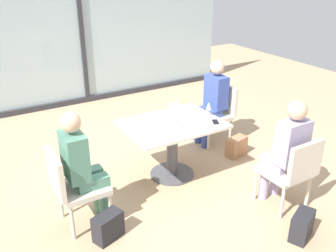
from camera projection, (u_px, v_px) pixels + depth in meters
The scene contains 18 objects.
ground_plane at pixel (172, 174), 4.75m from camera, with size 12.00×12.00×0.00m, color tan.
window_wall_backdrop at pixel (82, 39), 6.75m from camera, with size 5.99×0.10×2.70m.
dining_table_main at pixel (172, 137), 4.53m from camera, with size 1.18×0.88×0.73m.
chair_side_end at pixel (73, 184), 3.65m from camera, with size 0.50×0.46×0.87m.
chair_far_right at pixel (218, 110), 5.45m from camera, with size 0.50×0.46×0.87m.
chair_front_right at pixel (292, 169), 3.91m from camera, with size 0.46×0.50×0.87m.
person_side_end at pixel (82, 164), 3.62m from camera, with size 0.39×0.34×1.26m.
person_far_right at pixel (212, 99), 5.32m from camera, with size 0.39×0.34×1.26m.
person_front_right at pixel (287, 148), 3.91m from camera, with size 0.34×0.39×1.26m.
wine_glass_0 at pixel (209, 106), 4.60m from camera, with size 0.07×0.07×0.18m.
wine_glass_1 at pixel (177, 104), 4.68m from camera, with size 0.07×0.07×0.18m.
wine_glass_2 at pixel (181, 109), 4.53m from camera, with size 0.07×0.07×0.18m.
wine_glass_3 at pixel (172, 112), 4.41m from camera, with size 0.07×0.07×0.18m.
coffee_cup at pixel (173, 107), 4.83m from camera, with size 0.08×0.08×0.09m, color white.
cell_phone_on_table at pixel (215, 122), 4.47m from camera, with size 0.07×0.14×0.01m, color black.
handbag_0 at pixel (108, 226), 3.61m from camera, with size 0.30×0.16×0.28m, color #232328.
handbag_1 at pixel (236, 147), 5.16m from camera, with size 0.30×0.16×0.28m, color #A3704C.
handbag_2 at pixel (302, 226), 3.62m from camera, with size 0.30×0.16×0.28m, color #232328.
Camera 1 is at (-2.14, -3.47, 2.53)m, focal length 39.20 mm.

